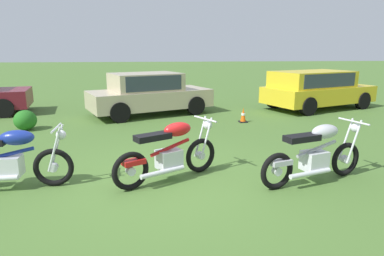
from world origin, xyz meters
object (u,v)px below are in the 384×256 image
(traffic_cone, at_px, (243,116))
(shrub_low, at_px, (25,120))
(motorcycle_blue, at_px, (8,160))
(motorcycle_red, at_px, (169,153))
(car_yellow, at_px, (315,87))
(motorcycle_silver, at_px, (315,154))
(car_beige, at_px, (148,92))

(traffic_cone, xyz_separation_m, shrub_low, (-6.32, -0.29, 0.07))
(shrub_low, bearing_deg, motorcycle_blue, -73.70)
(motorcycle_red, bearing_deg, traffic_cone, 31.79)
(motorcycle_red, distance_m, traffic_cone, 5.12)
(motorcycle_red, relative_size, traffic_cone, 3.97)
(traffic_cone, relative_size, shrub_low, 0.72)
(motorcycle_red, height_order, car_yellow, car_yellow)
(motorcycle_blue, height_order, motorcycle_silver, same)
(motorcycle_blue, height_order, car_beige, car_beige)
(car_beige, relative_size, traffic_cone, 9.70)
(motorcycle_red, xyz_separation_m, car_yellow, (5.84, 6.47, 0.34))
(motorcycle_silver, bearing_deg, traffic_cone, 72.11)
(shrub_low, bearing_deg, traffic_cone, 2.58)
(car_beige, relative_size, shrub_low, 6.97)
(motorcycle_blue, distance_m, car_yellow, 10.65)
(car_beige, distance_m, car_yellow, 6.25)
(motorcycle_red, bearing_deg, car_yellow, 19.25)
(shrub_low, bearing_deg, car_yellow, 13.46)
(motorcycle_blue, xyz_separation_m, traffic_cone, (5.09, 4.51, -0.28))
(motorcycle_blue, relative_size, shrub_low, 3.21)
(motorcycle_silver, bearing_deg, shrub_low, 127.17)
(motorcycle_red, distance_m, car_beige, 6.11)
(car_yellow, distance_m, shrub_low, 9.93)
(shrub_low, bearing_deg, motorcycle_red, -47.58)
(motorcycle_blue, relative_size, motorcycle_red, 1.13)
(motorcycle_red, bearing_deg, motorcycle_blue, 152.69)
(motorcycle_silver, distance_m, car_beige, 7.06)
(motorcycle_blue, distance_m, traffic_cone, 6.81)
(motorcycle_blue, bearing_deg, motorcycle_silver, -5.79)
(motorcycle_silver, bearing_deg, car_yellow, 46.76)
(traffic_cone, bearing_deg, shrub_low, -177.42)
(motorcycle_red, height_order, traffic_cone, motorcycle_red)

